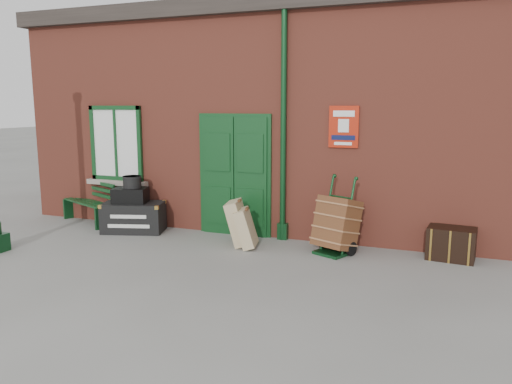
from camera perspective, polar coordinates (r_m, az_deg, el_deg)
The scene contains 10 objects.
ground at distance 8.08m, azimuth -4.54°, elevation -7.50°, with size 80.00×80.00×0.00m, color gray.
station_building at distance 10.97m, azimuth 3.20°, elevation 8.59°, with size 10.30×4.30×4.36m.
bench at distance 10.89m, azimuth -18.33°, elevation -1.00°, with size 1.49×0.98×0.89m.
houdini_trunk at distance 9.89m, azimuth -13.81°, elevation -2.81°, with size 1.14×0.62×0.57m, color black.
strongbox at distance 9.83m, azimuth -14.16°, elevation -0.36°, with size 0.62×0.45×0.28m, color black.
hatbox at distance 9.80m, azimuth -13.98°, elevation 1.13°, with size 0.34×0.34×0.23m, color black.
suitcase_back at distance 8.67m, azimuth -2.04°, elevation -3.53°, with size 0.22×0.55×0.77m, color tan.
suitcase_front at distance 8.53m, azimuth -1.18°, elevation -4.14°, with size 0.20×0.49×0.66m, color tan.
porter_trolley at distance 8.29m, azimuth 9.18°, elevation -3.67°, with size 0.82×0.84×1.25m.
dark_trunk at distance 8.48m, azimuth 21.42°, elevation -5.50°, with size 0.71×0.47×0.52m, color black.
Camera 1 is at (3.32, -6.95, 2.42)m, focal length 35.00 mm.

